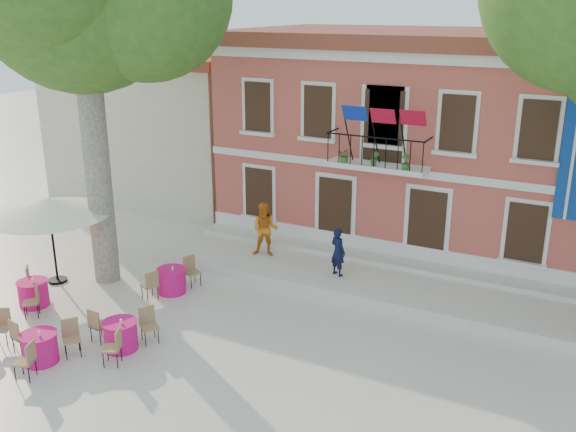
# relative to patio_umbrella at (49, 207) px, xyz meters

# --- Properties ---
(ground) EXTENTS (90.00, 90.00, 0.00)m
(ground) POSITION_rel_patio_umbrella_xyz_m (6.53, 0.09, -2.50)
(ground) COLOR beige
(ground) RESTS_ON ground
(main_building) EXTENTS (13.50, 9.59, 7.50)m
(main_building) POSITION_rel_patio_umbrella_xyz_m (8.53, 10.08, 1.28)
(main_building) COLOR #CC4D49
(main_building) RESTS_ON ground
(neighbor_west) EXTENTS (9.40, 9.40, 6.40)m
(neighbor_west) POSITION_rel_patio_umbrella_xyz_m (-2.97, 11.09, 0.72)
(neighbor_west) COLOR beige
(neighbor_west) RESTS_ON ground
(terrace) EXTENTS (14.00, 3.40, 0.30)m
(terrace) POSITION_rel_patio_umbrella_xyz_m (8.53, 4.49, -2.35)
(terrace) COLOR silver
(terrace) RESTS_ON ground
(patio_umbrella) EXTENTS (3.74, 3.74, 2.78)m
(patio_umbrella) POSITION_rel_patio_umbrella_xyz_m (0.00, 0.00, 0.00)
(patio_umbrella) COLOR black
(patio_umbrella) RESTS_ON ground
(pedestrian_navy) EXTENTS (0.67, 0.57, 1.55)m
(pedestrian_navy) POSITION_rel_patio_umbrella_xyz_m (7.95, 3.96, -1.42)
(pedestrian_navy) COLOR black
(pedestrian_navy) RESTS_ON terrace
(pedestrian_orange) EXTENTS (1.06, 0.93, 1.84)m
(pedestrian_orange) POSITION_rel_patio_umbrella_xyz_m (5.13, 4.36, -1.28)
(pedestrian_orange) COLOR orange
(pedestrian_orange) RESTS_ON terrace
(cafe_table_0) EXTENTS (1.75, 1.85, 0.95)m
(cafe_table_0) POSITION_rel_patio_umbrella_xyz_m (3.33, -3.69, -2.07)
(cafe_table_0) COLOR #EF167F
(cafe_table_0) RESTS_ON ground
(cafe_table_1) EXTENTS (1.69, 1.87, 0.95)m
(cafe_table_1) POSITION_rel_patio_umbrella_xyz_m (4.66, -2.30, -2.07)
(cafe_table_1) COLOR #EF167F
(cafe_table_1) RESTS_ON ground
(cafe_table_3) EXTENTS (1.63, 1.68, 0.95)m
(cafe_table_3) POSITION_rel_patio_umbrella_xyz_m (0.72, -1.56, -2.08)
(cafe_table_3) COLOR #EF167F
(cafe_table_3) RESTS_ON ground
(cafe_table_4) EXTENTS (1.12, 1.93, 0.95)m
(cafe_table_4) POSITION_rel_patio_umbrella_xyz_m (3.73, 1.03, -2.08)
(cafe_table_4) COLOR #EF167F
(cafe_table_4) RESTS_ON ground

